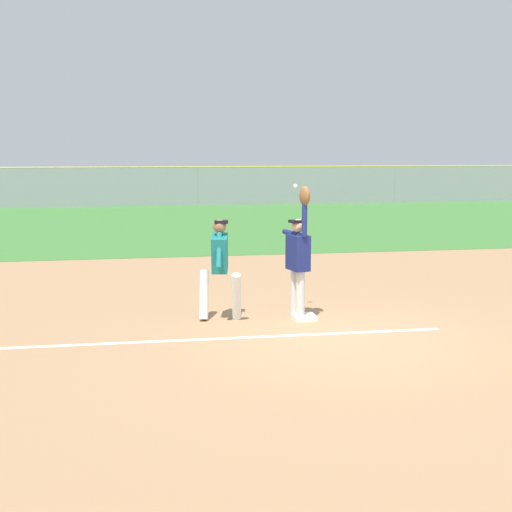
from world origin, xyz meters
TOP-DOWN VIEW (x-y plane):
  - ground_plane at (0.00, 0.00)m, footprint 78.08×78.08m
  - outfield_grass at (0.00, 16.99)m, footprint 44.19×17.44m
  - chalk_foul_line at (-4.24, 0.28)m, footprint 12.00×0.24m
  - first_base at (-0.24, 1.18)m, footprint 0.38×0.38m
  - fielder at (-0.33, 1.22)m, footprint 0.36×0.89m
  - runner at (-1.65, 1.38)m, footprint 0.75×0.84m
  - baseball at (-0.31, 1.60)m, footprint 0.07×0.07m
  - outfield_fence at (0.00, 25.71)m, footprint 44.27×0.08m
  - parked_car_silver at (-7.47, 29.01)m, footprint 4.55×2.42m
  - parked_car_green at (-2.09, 28.64)m, footprint 4.58×2.49m
  - parked_car_tan at (3.48, 28.72)m, footprint 4.53×2.37m
  - parked_car_black at (8.78, 29.26)m, footprint 4.57×2.47m

SIDE VIEW (x-z plane):
  - ground_plane at x=0.00m, z-range 0.00..0.00m
  - chalk_foul_line at x=-4.24m, z-range 0.00..0.01m
  - outfield_grass at x=0.00m, z-range 0.00..0.01m
  - first_base at x=-0.24m, z-range 0.00..0.08m
  - parked_car_silver at x=-7.47m, z-range 0.05..1.30m
  - parked_car_green at x=-2.09m, z-range 0.05..1.30m
  - parked_car_tan at x=3.48m, z-range 0.05..1.30m
  - parked_car_black at x=8.78m, z-range 0.05..1.30m
  - runner at x=-1.65m, z-range 0.14..1.86m
  - outfield_fence at x=0.00m, z-range 0.00..2.07m
  - fielder at x=-0.33m, z-range -0.02..2.26m
  - baseball at x=-0.31m, z-range 2.21..2.29m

